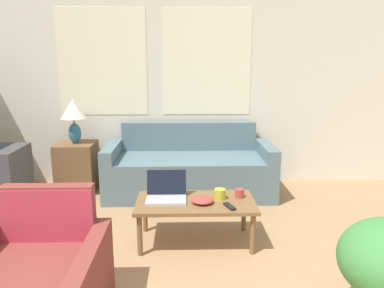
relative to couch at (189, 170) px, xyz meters
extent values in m
cube|color=silver|center=(-0.34, 0.44, 1.03)|extent=(6.20, 0.05, 2.60)
cube|color=white|center=(-1.07, 0.42, 1.28)|extent=(1.10, 0.01, 1.30)
cube|color=white|center=(0.23, 0.42, 1.28)|extent=(1.10, 0.01, 1.30)
cube|color=slate|center=(0.00, -0.06, -0.04)|extent=(1.68, 0.84, 0.46)
cube|color=slate|center=(0.00, 0.30, 0.14)|extent=(1.68, 0.12, 0.82)
cube|color=slate|center=(-0.91, -0.06, 0.03)|extent=(0.14, 0.84, 0.61)
cube|color=slate|center=(0.91, -0.06, 0.03)|extent=(0.14, 0.84, 0.61)
cube|color=brown|center=(-0.96, -2.04, 0.12)|extent=(0.59, 0.10, 0.78)
cube|color=#B23347|center=(-0.96, -2.09, 0.21)|extent=(0.59, 0.01, 0.56)
cube|color=brown|center=(-1.38, 0.11, 0.03)|extent=(0.46, 0.46, 0.59)
ellipsoid|color=teal|center=(-1.38, 0.11, 0.44)|extent=(0.15, 0.15, 0.24)
cylinder|color=tan|center=(-1.38, 0.11, 0.60)|extent=(0.02, 0.02, 0.06)
cone|color=white|center=(-1.38, 0.11, 0.74)|extent=(0.31, 0.31, 0.22)
cube|color=brown|center=(0.03, -1.30, 0.10)|extent=(1.03, 0.55, 0.03)
cylinder|color=brown|center=(-0.43, -1.53, -0.10)|extent=(0.04, 0.04, 0.35)
cylinder|color=brown|center=(0.49, -1.53, -0.10)|extent=(0.04, 0.04, 0.35)
cylinder|color=brown|center=(-0.43, -1.08, -0.10)|extent=(0.04, 0.04, 0.35)
cylinder|color=brown|center=(0.49, -1.08, -0.10)|extent=(0.04, 0.04, 0.35)
cube|color=#B7B7BC|center=(-0.22, -1.30, 0.12)|extent=(0.35, 0.22, 0.02)
cube|color=black|center=(-0.22, -1.16, 0.24)|extent=(0.35, 0.07, 0.21)
cylinder|color=#B23D38|center=(0.42, -1.22, 0.15)|extent=(0.08, 0.08, 0.08)
cylinder|color=gold|center=(0.24, -1.26, 0.16)|extent=(0.10, 0.10, 0.09)
ellipsoid|color=#B23D38|center=(0.09, -1.35, 0.14)|extent=(0.19, 0.19, 0.05)
cube|color=black|center=(0.31, -1.46, 0.12)|extent=(0.09, 0.16, 0.02)
camera|label=1|loc=(-0.08, -4.35, 1.29)|focal=35.00mm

